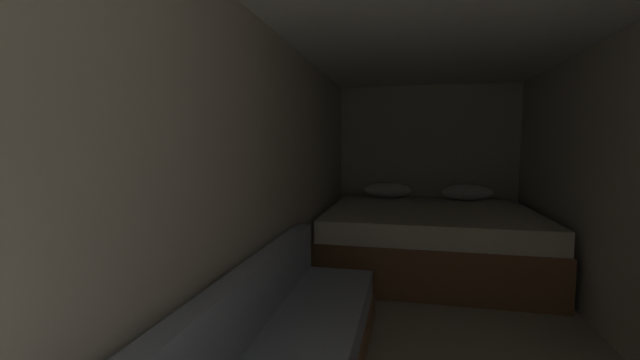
% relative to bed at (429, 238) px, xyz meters
% --- Properties ---
extents(ground_plane, '(7.46, 7.46, 0.00)m').
position_rel_bed_xyz_m(ground_plane, '(0.00, -1.74, -0.34)').
color(ground_plane, '#A39984').
extents(wall_back, '(2.36, 0.05, 2.11)m').
position_rel_bed_xyz_m(wall_back, '(0.00, 1.01, 0.71)').
color(wall_back, beige).
rests_on(wall_back, ground).
extents(wall_left, '(0.05, 5.46, 2.11)m').
position_rel_bed_xyz_m(wall_left, '(-1.15, -1.74, 0.71)').
color(wall_left, beige).
rests_on(wall_left, ground).
extents(ceiling_slab, '(2.36, 5.46, 0.05)m').
position_rel_bed_xyz_m(ceiling_slab, '(0.00, -1.74, 1.80)').
color(ceiling_slab, white).
rests_on(ceiling_slab, wall_left).
extents(bed, '(2.14, 1.91, 0.86)m').
position_rel_bed_xyz_m(bed, '(0.00, 0.00, 0.00)').
color(bed, brown).
rests_on(bed, ground).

